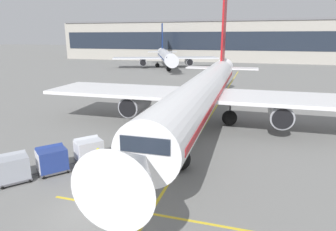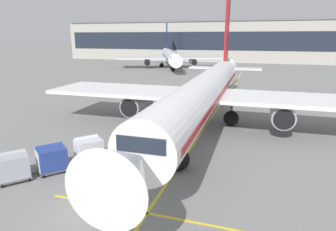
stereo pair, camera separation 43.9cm
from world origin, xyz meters
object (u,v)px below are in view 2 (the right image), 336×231
Objects in this scene: parked_airplane at (206,91)px; safety_cone_engine_keepout at (158,129)px; baggage_cart_third at (13,166)px; belt_loader at (137,144)px; safety_cone_nose_mark at (158,130)px; ground_crew_by_loader at (98,157)px; ground_crew_marshaller at (131,148)px; baggage_cart_lead at (89,149)px; baggage_cart_second at (52,158)px; safety_cone_wingtip at (145,130)px; distant_airplane at (170,56)px; ground_crew_by_carts at (131,157)px; ground_crew_wingwalker at (123,150)px.

parked_airplane is 6.62m from safety_cone_engine_keepout.
belt_loader is at bearing 48.73° from baggage_cart_third.
safety_cone_engine_keepout reaches higher than safety_cone_nose_mark.
ground_crew_marshaller is at bearing 58.49° from ground_crew_by_loader.
ground_crew_by_loader is (1.52, -1.18, -0.00)m from baggage_cart_lead.
safety_cone_nose_mark is (4.37, 10.37, -0.65)m from baggage_cart_second.
parked_airplane is at bearing 38.18° from safety_cone_wingtip.
safety_cone_wingtip is at bearing -74.73° from distant_airplane.
baggage_cart_second is (-1.53, -2.36, 0.00)m from baggage_cart_lead.
ground_crew_by_loader is at bearing 33.94° from baggage_cart_third.
belt_loader reaches higher than baggage_cart_lead.
baggage_cart_second is 0.07× the size of distant_airplane.
belt_loader reaches higher than baggage_cart_third.
baggage_cart_second is at bearing -132.07° from belt_loader.
parked_airplane reaches higher than ground_crew_by_carts.
baggage_cart_third is at bearing -115.80° from safety_cone_nose_mark.
distant_airplane reaches higher than safety_cone_wingtip.
baggage_cart_second reaches higher than ground_crew_wingwalker.
safety_cone_nose_mark is at bearing 70.44° from baggage_cart_lead.
distant_airplane is (-22.40, 58.33, -0.39)m from parked_airplane.
baggage_cart_lead is at bearing -157.71° from ground_crew_marshaller.
ground_crew_wingwalker is at bearing -89.93° from safety_cone_engine_keepout.
safety_cone_engine_keepout is (1.15, 9.45, -0.64)m from ground_crew_by_loader.
safety_cone_wingtip is (-5.33, -4.19, -3.54)m from parked_airplane.
ground_crew_by_loader is at bearing -96.93° from safety_cone_engine_keepout.
parked_airplane is at bearing 42.57° from safety_cone_engine_keepout.
ground_crew_by_loader and ground_crew_wingwalker have the same top height.
baggage_cart_third is 7.55m from ground_crew_wingwalker.
ground_crew_marshaller is at bearing 42.15° from baggage_cart_third.
baggage_cart_third is 13.02m from safety_cone_wingtip.
parked_airplane reaches higher than belt_loader.
ground_crew_by_carts is 8.76m from safety_cone_engine_keepout.
baggage_cart_third reaches higher than safety_cone_engine_keepout.
ground_crew_by_loader is 2.63× the size of safety_cone_wingtip.
ground_crew_by_carts is at bearing -82.84° from safety_cone_engine_keepout.
baggage_cart_second is 10.69m from safety_cone_wingtip.
safety_cone_engine_keepout is at bearing 90.07° from ground_crew_wingwalker.
ground_crew_by_carts is at bearing -83.82° from safety_cone_nose_mark.
safety_cone_engine_keepout is (4.20, 10.63, -0.64)m from baggage_cart_second.
baggage_cart_third reaches higher than ground_crew_by_carts.
parked_airplane reaches higher than ground_crew_wingwalker.
ground_crew_marshaller is at bearing 114.99° from ground_crew_by_carts.
ground_crew_wingwalker is 2.63× the size of safety_cone_wingtip.
baggage_cart_lead is at bearing -119.42° from parked_airplane.
baggage_cart_third is 8.22m from ground_crew_marshaller.
baggage_cart_third is at bearing -121.19° from parked_airplane.
baggage_cart_second is 3.57× the size of safety_cone_engine_keepout.
baggage_cart_lead is at bearing -107.88° from safety_cone_engine_keepout.
ground_crew_wingwalker is (1.16, 1.76, 0.00)m from ground_crew_by_loader.
safety_cone_engine_keepout is (5.77, 12.56, -0.64)m from baggage_cart_third.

